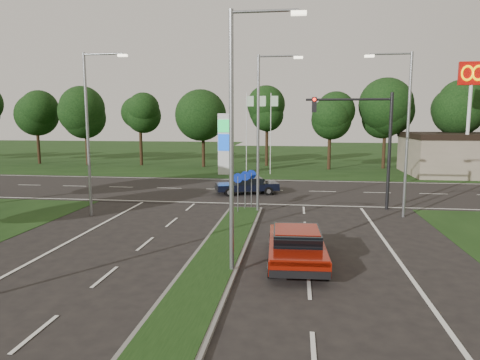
# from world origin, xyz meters

# --- Properties ---
(verge_far) EXTENTS (160.00, 50.00, 0.02)m
(verge_far) POSITION_xyz_m (0.00, 55.00, 0.00)
(verge_far) COLOR black
(verge_far) RESTS_ON ground
(cross_road) EXTENTS (160.00, 12.00, 0.02)m
(cross_road) POSITION_xyz_m (0.00, 24.00, 0.00)
(cross_road) COLOR black
(cross_road) RESTS_ON ground
(median_kerb) EXTENTS (2.00, 26.00, 0.12)m
(median_kerb) POSITION_xyz_m (0.00, 4.00, 0.06)
(median_kerb) COLOR slate
(median_kerb) RESTS_ON ground
(streetlight_median_near) EXTENTS (2.53, 0.22, 9.00)m
(streetlight_median_near) POSITION_xyz_m (1.00, 6.00, 5.08)
(streetlight_median_near) COLOR gray
(streetlight_median_near) RESTS_ON ground
(streetlight_median_far) EXTENTS (2.53, 0.22, 9.00)m
(streetlight_median_far) POSITION_xyz_m (1.00, 16.00, 5.08)
(streetlight_median_far) COLOR gray
(streetlight_median_far) RESTS_ON ground
(streetlight_left_far) EXTENTS (2.53, 0.22, 9.00)m
(streetlight_left_far) POSITION_xyz_m (-8.30, 14.00, 5.08)
(streetlight_left_far) COLOR gray
(streetlight_left_far) RESTS_ON ground
(streetlight_right_far) EXTENTS (2.53, 0.22, 9.00)m
(streetlight_right_far) POSITION_xyz_m (8.80, 16.00, 5.08)
(streetlight_right_far) COLOR gray
(streetlight_right_far) RESTS_ON ground
(traffic_signal) EXTENTS (5.10, 0.42, 7.00)m
(traffic_signal) POSITION_xyz_m (7.19, 18.00, 4.65)
(traffic_signal) COLOR black
(traffic_signal) RESTS_ON ground
(median_signs) EXTENTS (1.16, 1.76, 2.38)m
(median_signs) POSITION_xyz_m (0.00, 16.40, 1.71)
(median_signs) COLOR gray
(median_signs) RESTS_ON ground
(gas_pylon) EXTENTS (5.80, 1.26, 8.00)m
(gas_pylon) POSITION_xyz_m (-3.79, 33.05, 3.20)
(gas_pylon) COLOR silver
(gas_pylon) RESTS_ON ground
(mcdonalds_sign) EXTENTS (2.20, 0.47, 10.40)m
(mcdonalds_sign) POSITION_xyz_m (18.00, 31.97, 7.99)
(mcdonalds_sign) COLOR silver
(mcdonalds_sign) RESTS_ON ground
(treeline_far) EXTENTS (6.00, 6.00, 9.90)m
(treeline_far) POSITION_xyz_m (0.10, 39.93, 6.83)
(treeline_far) COLOR black
(treeline_far) RESTS_ON ground
(red_sedan) EXTENTS (2.28, 5.05, 1.36)m
(red_sedan) POSITION_xyz_m (3.07, 7.32, 0.73)
(red_sedan) COLOR maroon
(red_sedan) RESTS_ON ground
(navy_sedan) EXTENTS (4.78, 3.03, 1.22)m
(navy_sedan) POSITION_xyz_m (-0.54, 22.21, 0.66)
(navy_sedan) COLOR black
(navy_sedan) RESTS_ON ground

